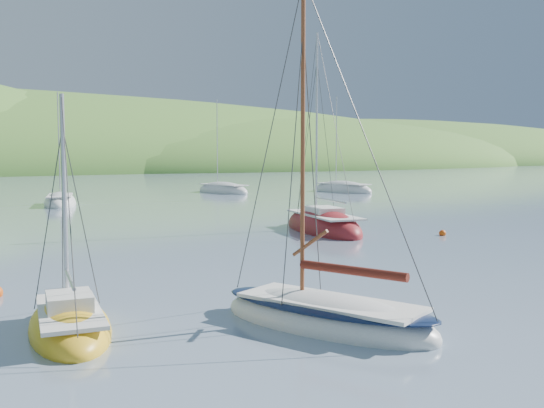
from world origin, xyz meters
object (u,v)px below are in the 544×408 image
sailboat_yellow (70,326)px  daysailer_white (326,318)px  distant_sloop_a (60,203)px  distant_sloop_b (223,191)px  sloop_red (323,227)px  distant_sloop_d (342,190)px

sailboat_yellow → daysailer_white: bearing=-17.3°
daysailer_white → distant_sloop_a: 42.61m
distant_sloop_a → daysailer_white: bearing=-78.4°
daysailer_white → distant_sloop_b: distant_sloop_b is taller
sloop_red → distant_sloop_b: 35.99m
distant_sloop_d → distant_sloop_b: bearing=144.0°
distant_sloop_a → distant_sloop_d: size_ratio=0.88×
distant_sloop_a → distant_sloop_d: distant_sloop_d is taller
daysailer_white → distant_sloop_b: (22.67, 50.21, -0.03)m
sailboat_yellow → distant_sloop_b: distant_sloop_b is taller
sailboat_yellow → distant_sloop_d: distant_sloop_d is taller
sloop_red → daysailer_white: bearing=-113.2°
sloop_red → sailboat_yellow: sloop_red is taller
distant_sloop_a → distant_sloop_d: bearing=17.5°
distant_sloop_a → distant_sloop_b: size_ratio=0.92×
sailboat_yellow → distant_sloop_b: bearing=67.9°
distant_sloop_d → daysailer_white: bearing=-138.6°
sailboat_yellow → sloop_red: bearing=45.4°
sloop_red → sailboat_yellow: (-17.68, -12.96, -0.06)m
sailboat_yellow → distant_sloop_b: size_ratio=0.57×
daysailer_white → distant_sloop_d: 56.40m
sailboat_yellow → distant_sloop_a: size_ratio=0.62×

